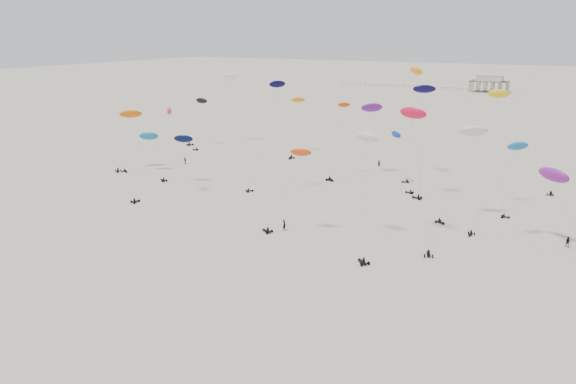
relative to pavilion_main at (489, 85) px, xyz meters
The scene contains 27 objects.
ground_plane 150.39m from the pavilion_main, 86.19° to the right, with size 900.00×900.00×0.00m, color #C3B79A.
pavilion_main is the anchor object (origin of this frame).
pier_fence 52.11m from the pavilion_main, behind, with size 80.20×0.20×1.50m.
rig_0 205.11m from the pavilion_main, 95.32° to the right, with size 6.51×13.83×17.67m.
rig_1 257.07m from the pavilion_main, 95.41° to the right, with size 4.02×13.18×19.38m.
rig_2 262.34m from the pavilion_main, 87.77° to the right, with size 7.52×6.50×14.89m.
rig_3 251.15m from the pavilion_main, 80.11° to the right, with size 8.34×5.56×16.68m.
rig_4 244.16m from the pavilion_main, 100.22° to the right, with size 9.31×9.01×10.96m.
rig_5 240.78m from the pavilion_main, 91.49° to the right, with size 6.66×8.60×23.92m.
rig_6 241.46m from the pavilion_main, 81.57° to the right, with size 7.00×11.06×17.91m.
rig_7 233.60m from the pavilion_main, 80.36° to the right, with size 7.54×10.24×23.63m.
rig_8 251.92m from the pavilion_main, 78.27° to the right, with size 10.61×11.59×14.16m.
rig_9 246.19m from the pavilion_main, 96.56° to the right, with size 8.05×5.22×11.26m.
rig_10 216.47m from the pavilion_main, 88.12° to the right, with size 9.11×15.68×19.80m.
rig_11 224.07m from the pavilion_main, 89.40° to the right, with size 3.27×10.55×17.91m.
rig_12 224.15m from the pavilion_main, 85.48° to the right, with size 8.99×10.11×14.03m.
rig_13 213.23m from the pavilion_main, 85.44° to the right, with size 5.80×13.72×26.62m.
rig_14 243.97m from the pavilion_main, 101.35° to the right, with size 6.11×9.33×15.19m.
rig_16 204.52m from the pavilion_main, 103.57° to the right, with size 10.34×17.19×23.71m.
rig_17 231.00m from the pavilion_main, 84.05° to the right, with size 5.17×6.63×23.60m.
rig_18 261.68m from the pavilion_main, 84.83° to the right, with size 8.80×16.19×20.83m.
rig_19 213.19m from the pavilion_main, 103.61° to the right, with size 7.18×10.81×15.71m.
rig_20 256.61m from the pavilion_main, 83.30° to the right, with size 10.29×12.44×22.86m.
spectator_0 262.55m from the pavilion_main, 87.94° to the right, with size 0.84×0.58×2.32m, color black.
spectator_1 253.44m from the pavilion_main, 77.71° to the right, with size 1.05×0.61×2.15m, color black.
spectator_2 233.16m from the pavilion_main, 99.50° to the right, with size 1.33×0.72×2.25m, color black.
spectator_3 208.49m from the pavilion_main, 87.89° to the right, with size 0.77×0.53×2.13m, color black.
Camera 1 is at (44.65, 5.87, 33.80)m, focal length 35.00 mm.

